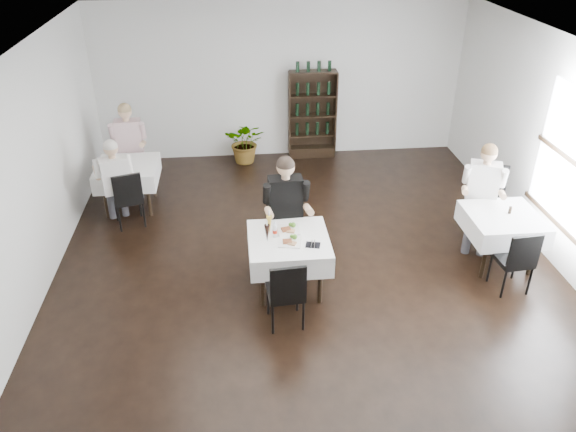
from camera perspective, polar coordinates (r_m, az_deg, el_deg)
The scene contains 23 objects.
room_shell at distance 6.83m, azimuth 2.58°, elevation 3.08°, with size 9.00×9.00×9.00m.
wine_shelf at distance 11.11m, azimuth 2.49°, elevation 10.15°, with size 0.90×0.28×1.75m.
main_table at distance 7.24m, azimuth 0.07°, elevation -3.25°, with size 1.03×1.03×0.77m.
left_table at distance 9.58m, azimuth -15.98°, elevation 4.21°, with size 0.98×0.98×0.77m.
right_table at distance 8.29m, azimuth 20.94°, elevation -0.79°, with size 0.98×0.98×0.77m.
potted_tree at distance 11.00m, azimuth -4.29°, elevation 7.52°, with size 0.76×0.66×0.84m, color #20511B.
main_chair_far at distance 7.82m, azimuth -0.37°, elevation -0.40°, with size 0.55×0.55×1.12m.
main_chair_near at distance 6.65m, azimuth -0.16°, elevation -7.58°, with size 0.46×0.46×0.93m.
left_chair_far at distance 10.31m, azimuth -15.88°, elevation 5.37°, with size 0.43×0.43×0.88m.
left_chair_near at distance 9.01m, azimuth -15.96°, elevation 1.98°, with size 0.54×0.54×0.95m.
right_chair_far at distance 9.04m, azimuth 19.72°, elevation 1.95°, with size 0.62×0.62×1.07m.
right_chair_near at distance 7.79m, azimuth 22.25°, elevation -3.96°, with size 0.46×0.46×0.92m.
diner_main at distance 7.51m, azimuth -0.15°, elevation 1.02°, with size 0.63×0.63×1.64m.
diner_left_far at distance 10.01m, azimuth -15.88°, elevation 7.22°, with size 0.61×0.61×1.58m.
diner_left_near at distance 8.96m, azimuth -17.19°, elevation 3.90°, with size 0.63×0.67×1.47m.
diner_right_far at distance 8.52m, azimuth 19.18°, elevation 2.64°, with size 0.69×0.73×1.58m.
plate_far at distance 7.31m, azimuth 0.09°, elevation -1.35°, with size 0.29×0.29×0.09m.
plate_near at distance 7.06m, azimuth 0.23°, elevation -2.58°, with size 0.33×0.33×0.09m.
pilsner_dark at distance 7.02m, azimuth -2.14°, elevation -1.77°, with size 0.07×0.07×0.31m.
pilsner_lager at distance 7.18m, azimuth -1.91°, elevation -0.86°, with size 0.08×0.08×0.34m.
coke_bottle at distance 7.14m, azimuth -1.35°, elevation -1.48°, with size 0.06×0.06×0.23m.
napkin_cutlery at distance 7.02m, azimuth 2.55°, elevation -2.94°, with size 0.21×0.20×0.02m.
pepper_mill at distance 8.27m, azimuth 21.63°, elevation 0.56°, with size 0.04×0.04×0.10m, color black.
Camera 1 is at (-0.91, -6.04, 4.56)m, focal length 35.00 mm.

